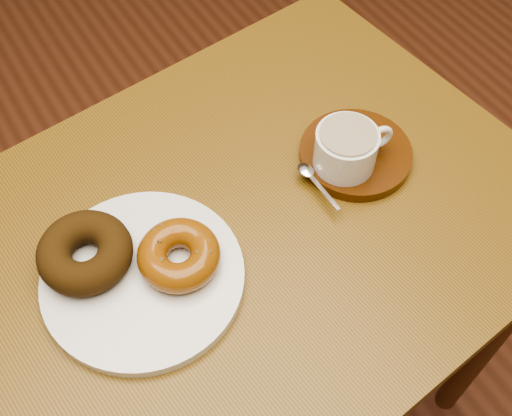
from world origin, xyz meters
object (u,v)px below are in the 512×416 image
cafe_table (244,269)px  donut_plate (143,277)px  saucer (355,154)px  coffee_cup (347,148)px

cafe_table → donut_plate: 0.20m
cafe_table → donut_plate: donut_plate is taller
donut_plate → saucer: saucer is taller
cafe_table → coffee_cup: bearing=-4.9°
donut_plate → coffee_cup: size_ratio=2.23×
saucer → coffee_cup: coffee_cup is taller
cafe_table → saucer: (0.19, 0.01, 0.13)m
saucer → coffee_cup: 0.05m
cafe_table → saucer: size_ratio=5.60×
saucer → coffee_cup: (-0.03, -0.01, 0.04)m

